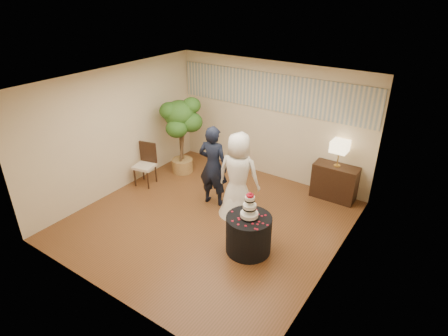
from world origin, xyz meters
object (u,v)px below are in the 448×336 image
Objects in this scene: cake_table at (249,234)px; wedding_cake at (250,205)px; table_lamp at (339,154)px; side_chair at (144,165)px; bride at (238,175)px; console at (334,182)px; ficus_tree at (181,136)px; groom at (213,166)px.

wedding_cake is (0.00, 0.00, 0.60)m from cake_table.
side_chair is (-3.92, -1.89, -0.58)m from table_lamp.
bride reaches higher than side_chair.
bride reaches higher than console.
ficus_tree is (-3.62, -0.89, -0.10)m from table_lamp.
cake_table is 3.38m from side_chair.
wedding_cake is 0.26× the size of ficus_tree.
table_lamp is (2.10, 1.66, 0.20)m from groom.
console is 0.69m from table_lamp.
wedding_cake is at bearing -103.35° from table_lamp.
ficus_tree is 1.15m from side_chair.
table_lamp is 0.58× the size of side_chair.
wedding_cake is 0.50× the size of side_chair.
ficus_tree is at bearing -166.22° from table_lamp.
ficus_tree reaches higher than cake_table.
table_lamp is at bearing -152.13° from groom.
ficus_tree reaches higher than console.
table_lamp is at bearing 0.00° from console.
table_lamp reaches higher than side_chair.
table_lamp is 0.30× the size of ficus_tree.
wedding_cake is at bearing 0.00° from cake_table.
ficus_tree reaches higher than groom.
ficus_tree is (-3.00, 1.75, 0.63)m from cake_table.
table_lamp reaches higher than cake_table.
wedding_cake is at bearing -25.05° from side_chair.
cake_table is (0.81, -0.93, -0.54)m from bride.
groom reaches higher than side_chair.
groom is at bearing -26.70° from ficus_tree.
console is (0.63, 2.64, 0.05)m from cake_table.
bride is at bearing -20.63° from ficus_tree.
console is (2.10, 1.66, -0.49)m from groom.
bride is 2.29m from console.
wedding_cake reaches higher than console.
side_chair is (-2.49, -0.18, -0.39)m from bride.
cake_table is at bearing 0.00° from wedding_cake.
side_chair reaches higher than console.
bride is 2.34m from ficus_tree.
bride is 2.21× the size of cake_table.
ficus_tree is (-2.19, 0.82, 0.09)m from bride.
cake_table is at bearing -30.29° from ficus_tree.
groom is 2.20× the size of cake_table.
bride reaches higher than table_lamp.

